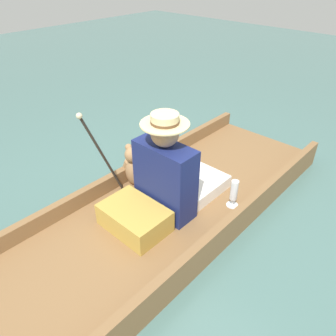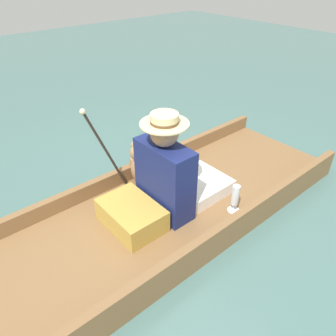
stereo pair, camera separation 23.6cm
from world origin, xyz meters
name	(u,v)px [view 1 (the left image)]	position (x,y,z in m)	size (l,w,h in m)	color
ground_plane	(168,216)	(0.00, 0.00, 0.00)	(16.00, 16.00, 0.00)	#476B66
punt_boat	(168,210)	(0.00, 0.00, 0.07)	(1.08, 3.14, 0.24)	brown
seat_cushion	(135,218)	(-0.01, -0.34, 0.20)	(0.47, 0.33, 0.17)	#B7933D
seated_person	(173,175)	(0.01, 0.04, 0.39)	(0.46, 0.76, 0.80)	white
teddy_bear	(134,166)	(-0.41, 0.03, 0.29)	(0.26, 0.15, 0.37)	#9E754C
wine_glass	(234,192)	(0.37, 0.35, 0.25)	(0.09, 0.09, 0.23)	silver
walking_cane	(99,149)	(-0.44, -0.27, 0.57)	(0.04, 0.33, 0.79)	#2D2823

